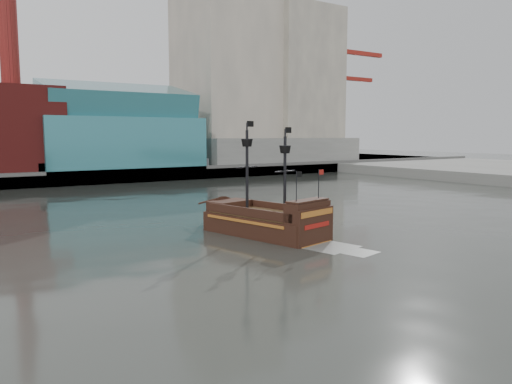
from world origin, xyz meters
TOP-DOWN VIEW (x-y plane):
  - ground at (0.00, 0.00)m, footprint 400.00×400.00m
  - promenade_far at (0.00, 92.00)m, footprint 220.00×60.00m
  - seawall at (0.00, 62.50)m, footprint 220.00×1.00m
  - skyline at (5.21, 84.56)m, footprint 149.00×45.00m
  - crane_a at (78.63, 82.00)m, footprint 22.50×4.00m
  - crane_b at (88.23, 92.00)m, footprint 19.10×4.00m
  - pirate_ship at (3.13, 9.09)m, footprint 7.40×14.86m

SIDE VIEW (x-z plane):
  - ground at x=0.00m, z-range 0.00..0.00m
  - pirate_ship at x=3.13m, z-range -4.37..6.31m
  - promenade_far at x=0.00m, z-range 0.00..2.00m
  - seawall at x=0.00m, z-range 0.00..2.60m
  - crane_b at x=88.23m, z-range 2.45..28.70m
  - crane_a at x=78.63m, z-range 2.99..35.24m
  - skyline at x=5.21m, z-range -6.45..55.55m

